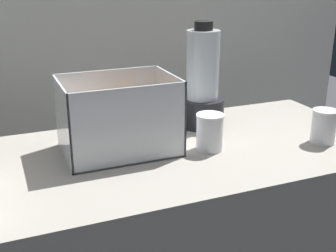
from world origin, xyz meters
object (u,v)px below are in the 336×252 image
juice_cup_orange_middle (210,134)px  carrot_display_bin (117,128)px  blender_pitcher (202,86)px  juice_cup_carrot_right (324,128)px

juice_cup_orange_middle → carrot_display_bin: bearing=159.4°
carrot_display_bin → blender_pitcher: blender_pitcher is taller
carrot_display_bin → juice_cup_carrot_right: 0.66m
carrot_display_bin → juice_cup_orange_middle: 0.28m
blender_pitcher → carrot_display_bin: bearing=-161.6°
carrot_display_bin → juice_cup_orange_middle: (0.26, -0.10, -0.02)m
blender_pitcher → juice_cup_orange_middle: (-0.08, -0.21, -0.09)m
juice_cup_orange_middle → juice_cup_carrot_right: (0.36, -0.09, -0.00)m
carrot_display_bin → juice_cup_carrot_right: (0.63, -0.19, -0.02)m
blender_pitcher → juice_cup_carrot_right: blender_pitcher is taller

